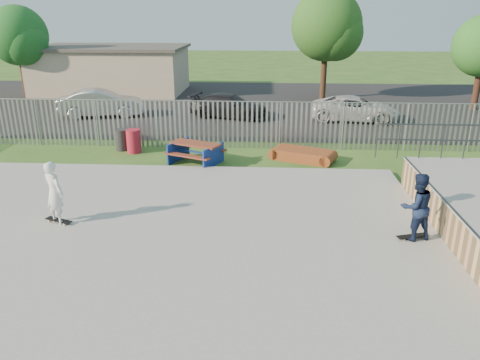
# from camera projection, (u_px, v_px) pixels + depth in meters

# --- Properties ---
(ground) EXTENTS (120.00, 120.00, 0.00)m
(ground) POSITION_uv_depth(u_px,v_px,m) (142.00, 247.00, 11.64)
(ground) COLOR #315D1F
(ground) RESTS_ON ground
(concrete_slab) EXTENTS (15.00, 12.00, 0.15)m
(concrete_slab) POSITION_uv_depth(u_px,v_px,m) (142.00, 244.00, 11.61)
(concrete_slab) COLOR #969691
(concrete_slab) RESTS_ON ground
(fence) EXTENTS (26.04, 16.02, 2.00)m
(fence) POSITION_uv_depth(u_px,v_px,m) (205.00, 155.00, 15.54)
(fence) COLOR gray
(fence) RESTS_ON ground
(picnic_table) EXTENTS (2.37, 2.20, 0.80)m
(picnic_table) POSITION_uv_depth(u_px,v_px,m) (196.00, 153.00, 17.88)
(picnic_table) COLOR brown
(picnic_table) RESTS_ON ground
(funbox) EXTENTS (2.36, 1.81, 0.42)m
(funbox) POSITION_uv_depth(u_px,v_px,m) (303.00, 155.00, 18.31)
(funbox) COLOR brown
(funbox) RESTS_ON ground
(trash_bin_red) EXTENTS (0.58, 0.58, 0.97)m
(trash_bin_red) POSITION_uv_depth(u_px,v_px,m) (134.00, 141.00, 19.19)
(trash_bin_red) COLOR #A5192C
(trash_bin_red) RESTS_ON ground
(trash_bin_grey) EXTENTS (0.53, 0.53, 0.89)m
(trash_bin_grey) POSITION_uv_depth(u_px,v_px,m) (122.00, 140.00, 19.54)
(trash_bin_grey) COLOR #262629
(trash_bin_grey) RESTS_ON ground
(parking_lot) EXTENTS (40.00, 18.00, 0.02)m
(parking_lot) POSITION_uv_depth(u_px,v_px,m) (219.00, 103.00, 29.45)
(parking_lot) COLOR black
(parking_lot) RESTS_ON ground
(car_silver) EXTENTS (4.70, 2.53, 1.47)m
(car_silver) POSITION_uv_depth(u_px,v_px,m) (101.00, 103.00, 25.54)
(car_silver) COLOR #BDBCC2
(car_silver) RESTS_ON parking_lot
(car_dark) EXTENTS (4.62, 2.78, 1.25)m
(car_dark) POSITION_uv_depth(u_px,v_px,m) (229.00, 106.00, 25.38)
(car_dark) COLOR black
(car_dark) RESTS_ON parking_lot
(car_white) EXTENTS (4.81, 2.65, 1.28)m
(car_white) POSITION_uv_depth(u_px,v_px,m) (355.00, 109.00, 24.65)
(car_white) COLOR silver
(car_white) RESTS_ON parking_lot
(building) EXTENTS (10.40, 6.40, 3.20)m
(building) POSITION_uv_depth(u_px,v_px,m) (112.00, 69.00, 33.09)
(building) COLOR #B9A78E
(building) RESTS_ON ground
(tree_left) EXTENTS (3.83, 3.83, 5.91)m
(tree_left) POSITION_uv_depth(u_px,v_px,m) (18.00, 36.00, 30.33)
(tree_left) COLOR #41251A
(tree_left) RESTS_ON ground
(tree_mid) EXTENTS (4.45, 4.45, 6.87)m
(tree_mid) POSITION_uv_depth(u_px,v_px,m) (327.00, 26.00, 29.45)
(tree_mid) COLOR #432B1B
(tree_mid) RESTS_ON ground
(skateboard_a) EXTENTS (0.82, 0.43, 0.08)m
(skateboard_a) POSITION_uv_depth(u_px,v_px,m) (412.00, 237.00, 11.74)
(skateboard_a) COLOR black
(skateboard_a) RESTS_ON concrete_slab
(skateboard_b) EXTENTS (0.82, 0.48, 0.08)m
(skateboard_b) POSITION_uv_depth(u_px,v_px,m) (59.00, 221.00, 12.63)
(skateboard_b) COLOR black
(skateboard_b) RESTS_ON concrete_slab
(skater_navy) EXTENTS (0.99, 0.87, 1.73)m
(skater_navy) POSITION_uv_depth(u_px,v_px,m) (416.00, 207.00, 11.46)
(skater_navy) COLOR #141F3E
(skater_navy) RESTS_ON concrete_slab
(skater_white) EXTENTS (0.75, 0.68, 1.73)m
(skater_white) POSITION_uv_depth(u_px,v_px,m) (54.00, 193.00, 12.35)
(skater_white) COLOR white
(skater_white) RESTS_ON concrete_slab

